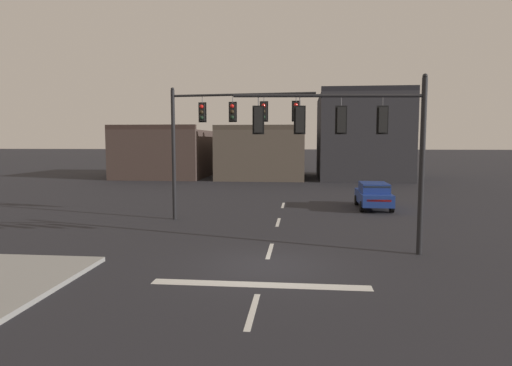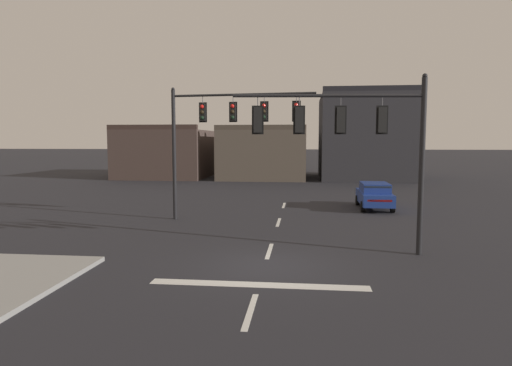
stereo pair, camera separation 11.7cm
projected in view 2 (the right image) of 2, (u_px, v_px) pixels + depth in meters
The scene contains 7 objects.
ground_plane at pixel (265, 266), 14.88m from camera, with size 400.00×400.00×0.00m, color #232328.
stop_bar_paint at pixel (259, 285), 12.90m from camera, with size 6.40×0.50×0.01m, color silver.
lane_centreline at pixel (269, 251), 16.86m from camera, with size 0.16×26.40×0.01m.
signal_mast_near_side at pixel (356, 133), 15.95m from camera, with size 6.88×0.85×6.55m.
signal_mast_far_side at pixel (221, 125), 22.71m from camera, with size 7.48×0.97×6.93m.
car_lot_nearside at pixel (374, 195), 27.25m from camera, with size 1.96×4.48×1.61m.
building_row at pixel (279, 147), 50.33m from camera, with size 31.60×12.48×9.49m.
Camera 2 is at (1.28, -14.50, 4.17)m, focal length 31.21 mm.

